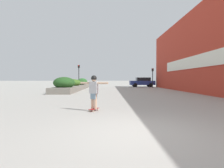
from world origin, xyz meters
TOP-DOWN VIEW (x-y plane):
  - ground_plane at (0.00, 0.00)m, footprint 300.00×300.00m
  - building_wall_right at (7.70, 9.57)m, footprint 0.67×32.74m
  - planter_box at (-5.26, 18.65)m, footprint 2.28×15.88m
  - skateboard at (-1.43, 3.04)m, footprint 0.45×0.62m
  - skateboarder at (-1.43, 3.04)m, footprint 1.23×0.64m
  - car_leftmost at (15.72, 31.09)m, footprint 4.67×2.06m
  - car_center_left at (5.09, 26.42)m, footprint 4.31×2.05m
  - traffic_light_left at (-5.54, 23.08)m, footprint 0.28×0.30m
  - traffic_light_right at (6.15, 23.33)m, footprint 0.28×0.30m

SIDE VIEW (x-z plane):
  - ground_plane at x=0.00m, z-range 0.00..0.00m
  - skateboard at x=-1.43m, z-range 0.02..0.12m
  - planter_box at x=-5.26m, z-range -0.21..1.37m
  - car_leftmost at x=15.72m, z-range 0.03..1.63m
  - car_center_left at x=5.09m, z-range 0.04..1.69m
  - skateboarder at x=-1.43m, z-range 0.25..1.67m
  - traffic_light_right at x=6.15m, z-range 0.59..3.67m
  - traffic_light_left at x=-5.54m, z-range 0.64..4.22m
  - building_wall_right at x=7.70m, z-range -0.01..8.26m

